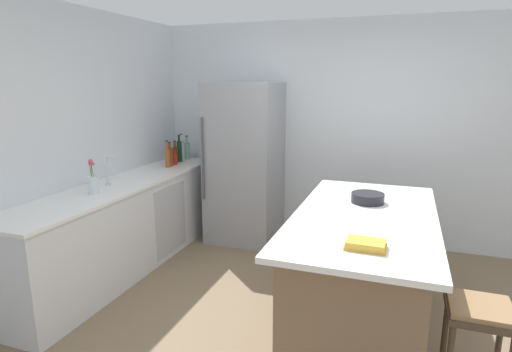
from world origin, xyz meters
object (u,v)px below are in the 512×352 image
Objects in this scene: flower_vase at (93,183)px; hot_sauce_bottle at (175,158)px; soda_bottle at (182,150)px; mixing_bowl at (368,198)px; syrup_bottle at (175,154)px; vinegar_bottle at (168,157)px; wine_bottle at (179,151)px; kitchen_island at (362,269)px; cookbook_stack at (366,245)px; refrigerator at (245,163)px; whiskey_bottle at (170,156)px; sink_faucet at (108,170)px; bar_stool at (478,324)px; gin_bottle at (187,150)px.

flower_vase reaches higher than hot_sauce_bottle.
mixing_bowl is (2.43, -1.20, -0.08)m from soda_bottle.
syrup_bottle is 0.87× the size of vinegar_bottle.
wine_bottle reaches higher than mixing_bowl.
kitchen_island is at bearing -87.84° from mixing_bowl.
cookbook_stack is at bearing -11.42° from flower_vase.
refrigerator reaches higher than whiskey_bottle.
cookbook_stack is at bearing -53.02° from refrigerator.
cookbook_stack is (2.51, -0.80, -0.12)m from sink_faucet.
cookbook_stack is at bearing -36.80° from whiskey_bottle.
cookbook_stack is (-0.65, -0.01, 0.40)m from bar_stool.
gin_bottle is at bearing 151.65° from mixing_bowl.
vinegar_bottle is at bearing 162.55° from mixing_bowl.
gin_bottle is 0.56m from vinegar_bottle.
mixing_bowl is at bearing -36.36° from refrigerator.
mixing_bowl is at bearing 126.11° from bar_stool.
hot_sauce_bottle reaches higher than cookbook_stack.
syrup_bottle is (-0.01, -0.09, -0.03)m from wine_bottle.
vinegar_bottle is (0.01, 1.26, 0.02)m from flower_vase.
wine_bottle is (0.02, -0.09, 0.01)m from soda_bottle.
syrup_bottle is 0.97× the size of whiskey_bottle.
sink_faucet is at bearing 162.29° from cookbook_stack.
hot_sauce_bottle is at bearing 90.20° from flower_vase.
bar_stool is 2.29× the size of whiskey_bottle.
bar_stool is at bearing 0.75° from cookbook_stack.
wine_bottle is 1.63× the size of hot_sauce_bottle.
bar_stool is 0.77m from cookbook_stack.
flower_vase is 1.63m from wine_bottle.
sink_faucet reaches higher than kitchen_island.
soda_bottle is 1.00× the size of wine_bottle.
flower_vase reaches higher than whiskey_bottle.
gin_bottle is 0.10m from soda_bottle.
wine_bottle is at bearing 102.03° from hot_sauce_bottle.
mixing_bowl is (-0.73, 1.00, 0.42)m from bar_stool.
hot_sauce_bottle is 3.12m from cookbook_stack.
vinegar_bottle is at bearing -85.51° from gin_bottle.
vinegar_bottle is at bearing 144.25° from cookbook_stack.
vinegar_bottle is at bearing -73.60° from whiskey_bottle.
kitchen_island is 3.10× the size of bar_stool.
refrigerator is 0.91m from vinegar_bottle.
mixing_bowl is at bearing -21.26° from hot_sauce_bottle.
kitchen_island is at bearing -33.95° from gin_bottle.
kitchen_island is 6.03× the size of soda_bottle.
mixing_bowl is (2.41, -1.11, -0.09)m from wine_bottle.
soda_bottle is 1.39× the size of cookbook_stack.
refrigerator is 0.88m from wine_bottle.
cookbook_stack is at bearing -85.59° from mixing_bowl.
whiskey_bottle is at bearing 87.10° from sink_faucet.
hot_sauce_bottle is at bearing 158.74° from mixing_bowl.
sink_faucet is (-2.45, 0.12, 0.60)m from kitchen_island.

